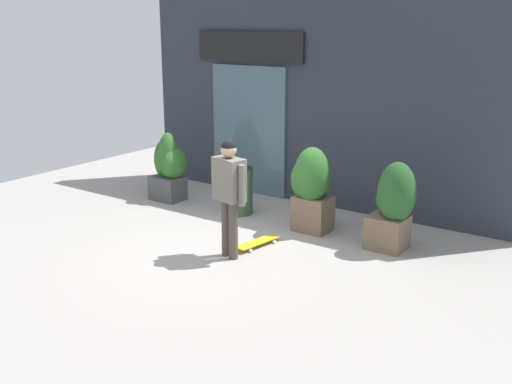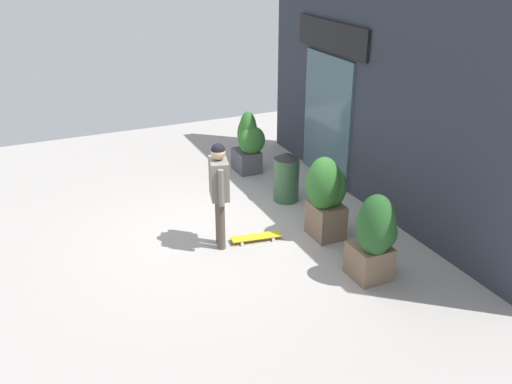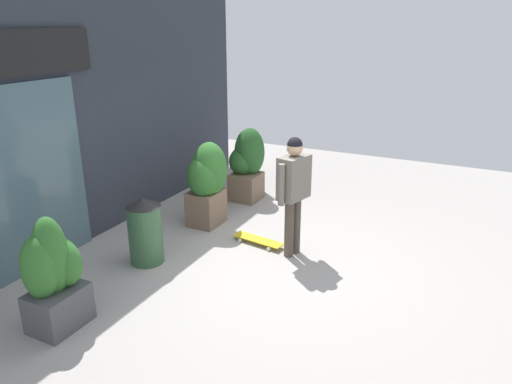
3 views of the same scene
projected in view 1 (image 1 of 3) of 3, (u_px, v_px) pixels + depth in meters
ground_plane at (222, 249)px, 8.94m from camera, size 12.00×12.00×0.00m
building_facade at (318, 98)px, 10.69m from camera, size 7.32×0.31×3.85m
skateboarder at (229, 186)px, 8.36m from camera, size 0.62×0.36×1.69m
skateboard at (258, 242)px, 9.03m from camera, size 0.33×0.82×0.08m
planter_box_left at (394, 202)px, 8.74m from camera, size 0.66×0.62×1.32m
planter_box_right at (169, 167)px, 11.22m from camera, size 0.62×0.56×1.26m
planter_box_mid at (312, 185)px, 9.50m from camera, size 0.64×0.64×1.36m
trash_bin at (239, 188)px, 10.44m from camera, size 0.47×0.47×0.92m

